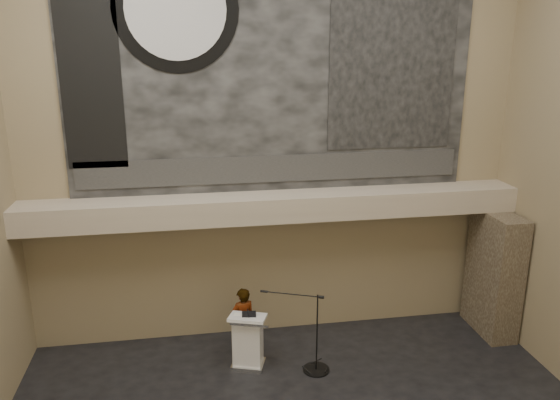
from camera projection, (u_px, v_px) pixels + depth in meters
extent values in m
cube|color=#907F5B|center=(273.00, 139.00, 10.94)|extent=(10.00, 0.02, 8.50)
cube|color=#907F5B|center=(472.00, 362.00, 3.37)|extent=(10.00, 0.02, 8.50)
cube|color=tan|center=(277.00, 206.00, 10.93)|extent=(10.00, 0.80, 0.50)
cylinder|color=#B2893D|center=(197.00, 225.00, 10.71)|extent=(0.04, 0.04, 0.06)
cylinder|color=#B2893D|center=(368.00, 216.00, 11.26)|extent=(0.04, 0.04, 0.06)
cube|color=black|center=(273.00, 65.00, 10.50)|extent=(8.00, 0.05, 5.00)
cube|color=#2B2B2B|center=(274.00, 169.00, 11.04)|extent=(7.76, 0.02, 0.55)
cylinder|color=black|center=(176.00, 9.00, 9.89)|extent=(2.30, 0.02, 2.30)
cylinder|color=silver|center=(176.00, 9.00, 9.88)|extent=(1.84, 0.02, 1.84)
cube|color=black|center=(393.00, 59.00, 10.81)|extent=(2.60, 0.02, 3.60)
cube|color=black|center=(91.00, 83.00, 10.01)|extent=(1.10, 0.02, 3.20)
cube|color=#433829|center=(494.00, 273.00, 11.69)|extent=(0.60, 1.40, 2.70)
cube|color=silver|center=(248.00, 364.00, 10.71)|extent=(0.74, 0.64, 0.08)
cube|color=white|center=(248.00, 341.00, 10.56)|extent=(0.63, 0.53, 0.96)
cube|color=white|center=(248.00, 318.00, 10.40)|extent=(0.81, 0.68, 0.13)
cube|color=black|center=(249.00, 314.00, 10.42)|extent=(0.29, 0.24, 0.04)
cube|color=white|center=(238.00, 316.00, 10.38)|extent=(0.27, 0.32, 0.00)
imported|color=beige|center=(243.00, 321.00, 10.97)|extent=(0.60, 0.49, 1.44)
cylinder|color=black|center=(316.00, 369.00, 10.58)|extent=(0.52, 0.52, 0.02)
cylinder|color=black|center=(317.00, 333.00, 10.36)|extent=(0.03, 0.03, 1.61)
cylinder|color=black|center=(291.00, 294.00, 10.25)|extent=(1.07, 0.45, 0.02)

